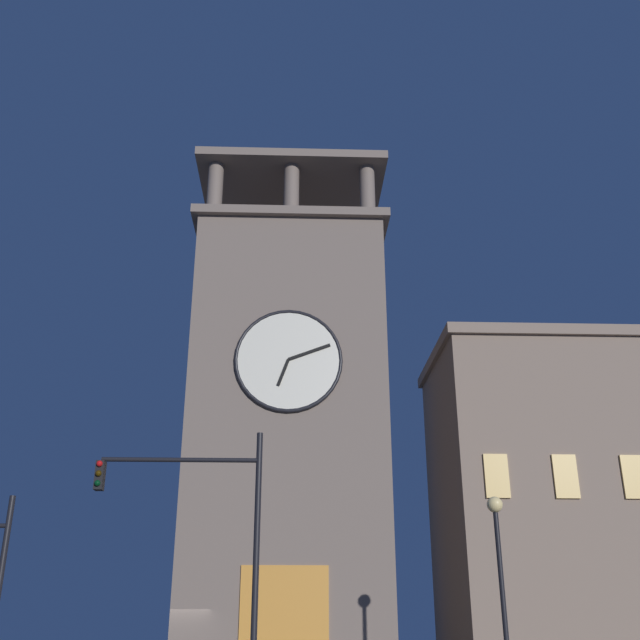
{
  "coord_description": "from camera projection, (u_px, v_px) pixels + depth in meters",
  "views": [
    {
      "loc": [
        -4.12,
        29.57,
        1.86
      ],
      "look_at": [
        -5.32,
        -3.55,
        15.49
      ],
      "focal_mm": 42.18,
      "sensor_mm": 36.0,
      "label": 1
    }
  ],
  "objects": [
    {
      "name": "street_lamp",
      "position": [
        499.0,
        557.0,
        20.42
      ],
      "size": [
        0.44,
        0.44,
        5.28
      ],
      "color": "black",
      "rests_on": "ground_plane"
    },
    {
      "name": "clocktower",
      "position": [
        288.0,
        435.0,
        33.63
      ],
      "size": [
        8.76,
        9.05,
        24.31
      ],
      "color": "#75665B",
      "rests_on": "ground_plane"
    },
    {
      "name": "traffic_signal_mid",
      "position": [
        207.0,
        523.0,
        19.09
      ],
      "size": [
        4.3,
        0.41,
        6.69
      ],
      "color": "black",
      "rests_on": "ground_plane"
    }
  ]
}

